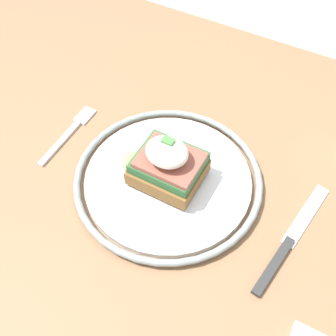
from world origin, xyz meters
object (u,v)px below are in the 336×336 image
object	(u,v)px
plate	(168,179)
sandwich	(168,164)
fork	(70,132)
knife	(287,245)

from	to	relation	value
plate	sandwich	distance (m)	0.04
fork	sandwich	bearing A→B (deg)	-2.86
plate	knife	bearing A→B (deg)	-4.67
sandwich	fork	bearing A→B (deg)	177.14
plate	fork	size ratio (longest dim) A/B	1.99
fork	knife	xyz separation A→B (m)	(0.37, -0.02, 0.00)
fork	knife	world-z (taller)	knife
sandwich	knife	bearing A→B (deg)	-4.43
sandwich	knife	xyz separation A→B (m)	(0.19, -0.01, -0.04)
sandwich	knife	size ratio (longest dim) A/B	0.62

